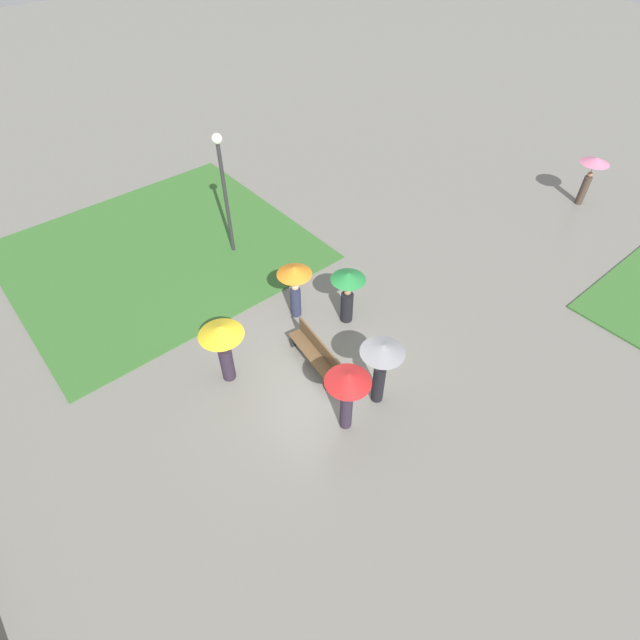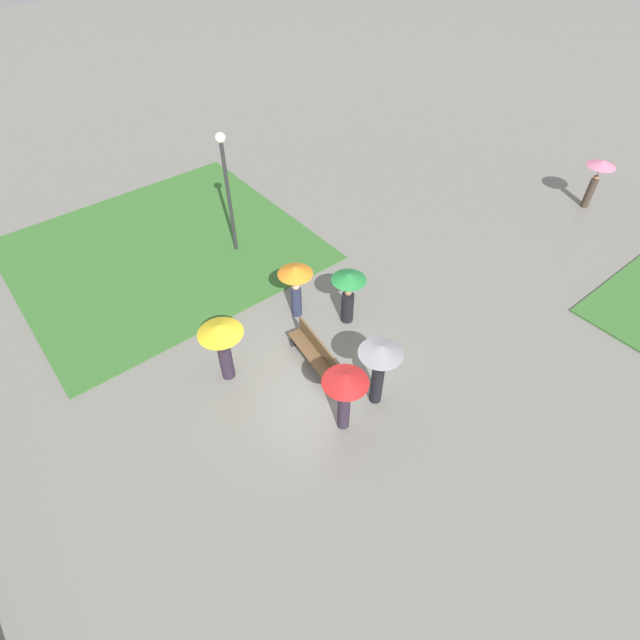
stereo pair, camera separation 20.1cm
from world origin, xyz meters
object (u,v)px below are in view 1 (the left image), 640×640
lamp_post (223,180)px  crowd_person_grey (382,359)px  park_bench (315,352)px  crowd_person_red (348,386)px  crowd_person_green (348,288)px  lone_walker_far_path (592,170)px  crowd_person_orange (295,280)px  crowd_person_yellow (222,340)px

lamp_post → crowd_person_grey: size_ratio=2.06×
park_bench → crowd_person_grey: size_ratio=0.99×
crowd_person_red → crowd_person_green: 3.66m
lamp_post → lone_walker_far_path: bearing=63.2°
lone_walker_far_path → park_bench: bearing=40.1°
park_bench → crowd_person_red: (1.96, -0.68, 1.03)m
crowd_person_grey → crowd_person_green: 2.96m
crowd_person_grey → lone_walker_far_path: 12.57m
crowd_person_orange → crowd_person_yellow: (0.74, -2.82, 0.09)m
lamp_post → crowd_person_green: bearing=8.3°
lamp_post → crowd_person_orange: 4.06m
crowd_person_yellow → lone_walker_far_path: (1.42, 14.95, -0.01)m
crowd_person_green → crowd_person_yellow: size_ratio=0.93×
crowd_person_grey → crowd_person_green: size_ratio=1.15×
lamp_post → crowd_person_green: 5.21m
crowd_person_orange → crowd_person_red: size_ratio=0.92×
crowd_person_grey → crowd_person_yellow: crowd_person_grey is taller
crowd_person_red → crowd_person_green: size_ratio=1.11×
crowd_person_green → crowd_person_yellow: (-0.38, -3.82, 0.21)m
crowd_person_red → park_bench: bearing=90.1°
lamp_post → lone_walker_far_path: lamp_post is taller
lamp_post → lone_walker_far_path: size_ratio=2.22×
lamp_post → crowd_person_red: (7.63, -1.74, -1.18)m
park_bench → crowd_person_red: crowd_person_red is taller
park_bench → crowd_person_red: 2.31m
crowd_person_orange → crowd_person_yellow: 2.92m
park_bench → crowd_person_orange: 2.19m
crowd_person_orange → lamp_post: bearing=-66.0°
crowd_person_yellow → crowd_person_grey: bearing=-67.3°
crowd_person_red → crowd_person_green: crowd_person_red is taller
lamp_post → crowd_person_yellow: 5.66m
lamp_post → crowd_person_yellow: lamp_post is taller
crowd_person_green → crowd_person_yellow: bearing=96.4°
crowd_person_yellow → lamp_post: bearing=38.9°
park_bench → lamp_post: size_ratio=0.48×
park_bench → crowd_person_grey: bearing=21.5°
park_bench → crowd_person_green: crowd_person_green is taller
lamp_post → crowd_person_green: (4.94, 0.72, -1.48)m
lamp_post → crowd_person_orange: bearing=-4.1°
park_bench → crowd_person_green: 2.06m
crowd_person_grey → crowd_person_green: bearing=-32.8°
crowd_person_grey → crowd_person_yellow: bearing=33.8°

